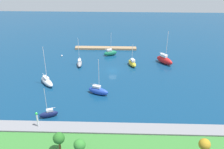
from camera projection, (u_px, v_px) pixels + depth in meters
name	position (u px, v px, depth m)	size (l,w,h in m)	color
water	(113.00, 71.00, 84.27)	(160.00, 160.00, 0.00)	navy
pier_dock	(106.00, 48.00, 101.12)	(24.59, 2.49, 0.74)	#997A56
breakwater	(108.00, 130.00, 56.40)	(70.54, 3.63, 1.53)	gray
harbor_beacon	(37.00, 118.00, 55.49)	(0.56, 0.56, 3.73)	silver
park_tree_east	(205.00, 145.00, 47.21)	(2.25, 2.25, 4.38)	brown
park_tree_west	(59.00, 138.00, 48.66)	(2.31, 2.31, 4.43)	brown
park_tree_center	(80.00, 145.00, 47.79)	(2.31, 2.31, 3.89)	brown
sailboat_gray_east_end	(80.00, 63.00, 87.38)	(2.16, 5.37, 9.92)	gray
sailboat_white_lone_south	(47.00, 81.00, 75.55)	(5.76, 6.30, 12.25)	white
sailboat_red_far_south	(164.00, 60.00, 88.45)	(6.07, 6.45, 12.02)	red
sailboat_yellow_near_pier	(132.00, 63.00, 87.02)	(3.53, 5.34, 7.85)	yellow
sailboat_blue_by_breakwater	(98.00, 90.00, 70.71)	(6.31, 3.91, 10.84)	#2347B2
sailboat_green_off_beacon	(110.00, 53.00, 94.98)	(5.33, 3.40, 8.90)	#19724C
sailboat_navy_far_north	(49.00, 114.00, 61.46)	(4.69, 2.77, 8.24)	#141E4C
mooring_buoy_white	(62.00, 56.00, 94.38)	(0.64, 0.64, 0.64)	white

